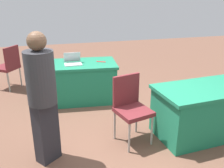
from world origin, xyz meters
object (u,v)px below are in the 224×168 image
at_px(person_presenter, 42,94).
at_px(laptop_silver, 73,62).
at_px(table_mid_left, 214,109).
at_px(yarn_ball, 48,63).
at_px(scissors_red, 101,62).
at_px(table_foreground, 79,82).
at_px(chair_aisle, 8,65).
at_px(chair_near_front, 131,105).

relative_size(person_presenter, laptop_silver, 5.14).
bearing_deg(person_presenter, table_mid_left, -36.80).
relative_size(yarn_ball, scissors_red, 0.57).
bearing_deg(yarn_ball, table_foreground, -177.70).
height_order(table_foreground, person_presenter, person_presenter).
xyz_separation_m(table_mid_left, yarn_ball, (2.36, -1.68, 0.43)).
height_order(chair_aisle, yarn_ball, chair_aisle).
bearing_deg(scissors_red, table_foreground, -155.89).
bearing_deg(laptop_silver, scissors_red, -178.85).
bearing_deg(chair_near_front, scissors_red, -101.96).
relative_size(table_mid_left, yarn_ball, 18.25).
relative_size(person_presenter, yarn_ball, 15.97).
bearing_deg(chair_aisle, laptop_silver, -93.80).
relative_size(table_foreground, person_presenter, 0.91).
distance_m(person_presenter, laptop_silver, 1.82).
relative_size(chair_near_front, yarn_ball, 9.30).
relative_size(chair_aisle, laptop_silver, 2.94).
xyz_separation_m(table_foreground, scissors_red, (-0.44, 0.03, 0.38)).
xyz_separation_m(table_foreground, chair_near_front, (-0.52, 1.61, 0.18)).
height_order(laptop_silver, yarn_ball, laptop_silver).
bearing_deg(yarn_ball, laptop_silver, 178.02).
distance_m(chair_aisle, yarn_ball, 1.33).
xyz_separation_m(table_foreground, person_presenter, (0.65, 1.78, 0.54)).
distance_m(table_foreground, laptop_silver, 0.43).
bearing_deg(scissors_red, chair_near_front, -59.01).
xyz_separation_m(chair_near_front, yarn_ball, (1.07, -1.58, 0.25)).
bearing_deg(chair_near_front, chair_aisle, -68.52).
height_order(person_presenter, laptop_silver, person_presenter).
relative_size(chair_aisle, person_presenter, 0.57).
relative_size(chair_near_front, laptop_silver, 2.99).
relative_size(chair_near_front, person_presenter, 0.58).
xyz_separation_m(chair_aisle, scissors_red, (-1.82, 1.01, 0.22)).
bearing_deg(chair_aisle, chair_near_front, -108.95).
bearing_deg(yarn_ball, table_mid_left, 144.51).
bearing_deg(person_presenter, table_foreground, 31.49).
relative_size(chair_aisle, yarn_ball, 9.14).
height_order(table_foreground, table_mid_left, same).
bearing_deg(scissors_red, laptop_silver, -151.14).
height_order(chair_near_front, laptop_silver, chair_near_front).
xyz_separation_m(table_mid_left, person_presenter, (2.46, 0.07, 0.54)).
relative_size(table_mid_left, chair_near_front, 1.96).
bearing_deg(table_foreground, laptop_silver, 19.74).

